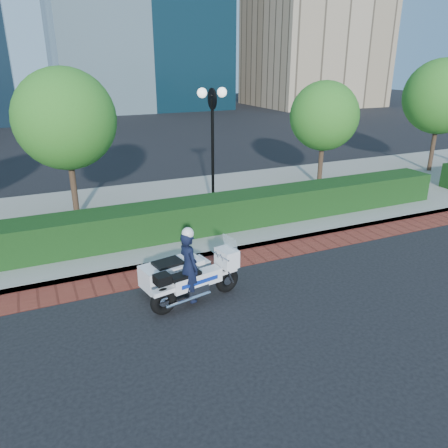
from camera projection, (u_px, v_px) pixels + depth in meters
name	position (u px, v px, depth m)	size (l,w,h in m)	color
ground	(258.00, 284.00, 10.79)	(120.00, 120.00, 0.00)	black
brick_strip	(232.00, 260.00, 12.06)	(60.00, 1.00, 0.01)	maroon
sidewalk	(179.00, 210.00, 15.88)	(60.00, 8.00, 0.15)	gray
hedge_main	(204.00, 215.00, 13.63)	(18.00, 1.20, 1.00)	black
lamppost	(212.00, 131.00, 14.57)	(1.02, 0.70, 4.21)	black
tree_b	(65.00, 119.00, 13.77)	(3.20, 3.20, 4.89)	#332319
tree_c	(324.00, 116.00, 17.77)	(2.80, 2.80, 4.30)	#332319
tree_d	(441.00, 97.00, 20.07)	(3.40, 3.40, 5.16)	#332319
police_motorcycle	(185.00, 273.00, 9.94)	(2.30, 1.65, 1.87)	black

